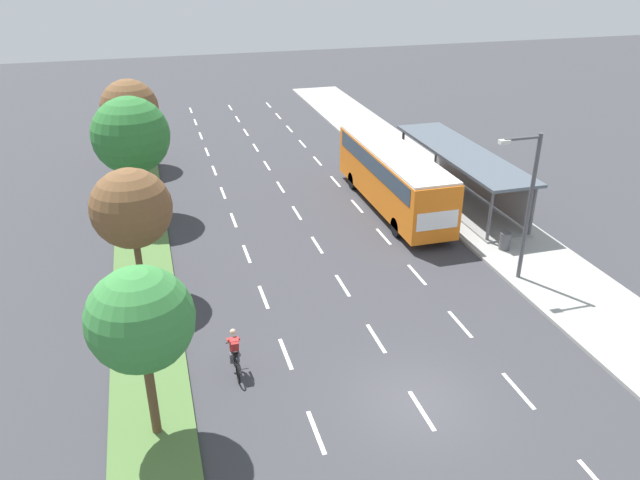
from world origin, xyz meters
The scene contains 15 objects.
ground_plane centered at (0.00, 0.00, 0.00)m, with size 140.00×140.00×0.00m, color #38383D.
median_strip centered at (-8.30, 20.00, 0.06)m, with size 2.60×52.00×0.12m, color #4C7038.
sidewalk_right centered at (9.25, 20.00, 0.07)m, with size 4.50×52.00×0.15m, color #9E9E99.
lane_divider_left centered at (-3.50, 18.09, 0.00)m, with size 0.14×47.18×0.01m.
lane_divider_center centered at (0.00, 18.09, 0.00)m, with size 0.14×47.18×0.01m.
lane_divider_right centered at (3.50, 18.09, 0.00)m, with size 0.14×47.18×0.01m.
bus_shelter centered at (9.53, 15.12, 1.87)m, with size 2.90×11.72×2.86m.
bus centered at (5.25, 15.27, 2.07)m, with size 2.54×11.29×3.37m.
cyclist centered at (-5.39, 3.14, 0.79)m, with size 0.46×1.82×1.71m.
median_tree_nearest centered at (-8.15, 0.84, 4.10)m, with size 3.03×3.03×5.52m.
median_tree_second centered at (-8.34, 9.40, 3.95)m, with size 3.24×3.24×5.46m.
median_tree_third centered at (-8.22, 17.96, 4.49)m, with size 3.99×3.99×6.38m.
median_tree_fourth centered at (-8.31, 26.52, 3.89)m, with size 3.64×3.64×5.60m.
streetlight centered at (7.42, 6.16, 3.89)m, with size 1.91×0.24×6.50m.
trash_bin centered at (8.45, 8.74, 0.57)m, with size 0.52×0.52×0.85m, color #4C4C51.
Camera 1 is at (-7.31, -14.21, 13.50)m, focal length 34.57 mm.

